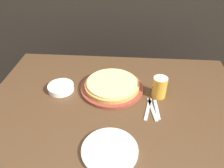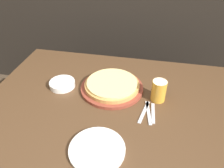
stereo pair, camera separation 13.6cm
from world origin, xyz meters
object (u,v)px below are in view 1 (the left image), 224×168
at_px(spoon, 157,109).
at_px(fork, 148,109).
at_px(beer_glass, 160,86).
at_px(dinner_knife, 152,109).
at_px(pizza_on_board, 112,86).
at_px(dinner_plate, 110,150).
at_px(side_bowl, 61,88).

bearing_deg(spoon, fork, 180.00).
bearing_deg(spoon, beer_glass, 81.15).
height_order(dinner_knife, spoon, same).
relative_size(pizza_on_board, dinner_knife, 2.10).
xyz_separation_m(fork, spoon, (0.05, 0.00, 0.00)).
relative_size(fork, spoon, 1.17).
xyz_separation_m(dinner_plate, side_bowl, (-0.35, 0.44, 0.01)).
distance_m(beer_glass, dinner_knife, 0.15).
bearing_deg(side_bowl, dinner_plate, -51.92).
height_order(beer_glass, fork, beer_glass).
xyz_separation_m(side_bowl, dinner_knife, (0.56, -0.14, -0.02)).
xyz_separation_m(pizza_on_board, spoon, (0.27, -0.17, -0.02)).
bearing_deg(beer_glass, side_bowl, 178.86).
height_order(side_bowl, fork, side_bowl).
bearing_deg(beer_glass, fork, -118.66).
bearing_deg(side_bowl, beer_glass, -1.14).
xyz_separation_m(side_bowl, fork, (0.54, -0.14, -0.02)).
relative_size(pizza_on_board, spoon, 2.46).
relative_size(dinner_plate, dinner_knife, 1.40).
bearing_deg(pizza_on_board, side_bowl, -174.15).
distance_m(beer_glass, side_bowl, 0.61).
relative_size(side_bowl, spoon, 1.01).
bearing_deg(dinner_plate, side_bowl, 128.08).
height_order(pizza_on_board, fork, pizza_on_board).
bearing_deg(dinner_knife, fork, 180.00).
xyz_separation_m(beer_glass, spoon, (-0.02, -0.13, -0.07)).
relative_size(fork, dinner_knife, 1.00).
bearing_deg(dinner_plate, fork, 57.48).
height_order(side_bowl, spoon, side_bowl).
bearing_deg(spoon, pizza_on_board, 147.13).
bearing_deg(side_bowl, dinner_knife, -13.97).
xyz_separation_m(pizza_on_board, fork, (0.22, -0.17, -0.02)).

